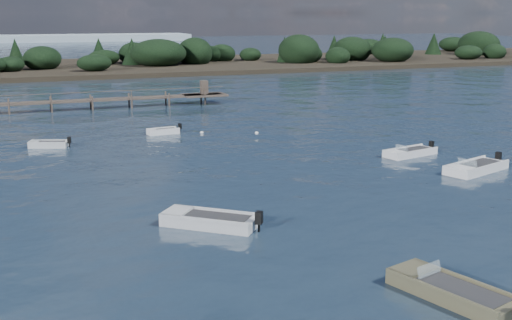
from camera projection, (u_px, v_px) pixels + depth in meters
name	position (u px, v px, depth m)	size (l,w,h in m)	color
ground	(149.00, 93.00, 84.80)	(400.00, 400.00, 0.00)	#152232
tender_far_white	(163.00, 132.00, 56.23)	(3.12, 1.37, 1.05)	silver
tender_far_grey	(49.00, 145.00, 50.67)	(3.29, 2.09, 1.05)	silver
dinghy_mid_white_a	(476.00, 169.00, 42.90)	(5.49, 3.42, 1.27)	silver
dinghy_near_olive	(451.00, 294.00, 23.84)	(3.12, 5.35, 1.28)	#6F6A4A
dinghy_mid_white_b	(410.00, 154.00, 47.72)	(4.66, 2.51, 1.14)	silver
dinghy_mid_grey	(209.00, 223.00, 31.92)	(4.76, 4.39, 1.29)	silver
buoy_a	(465.00, 296.00, 24.07)	(0.32, 0.32, 0.32)	white
buoy_c	(175.00, 219.00, 32.98)	(0.32, 0.32, 0.32)	white
buoy_e	(202.00, 133.00, 56.78)	(0.32, 0.32, 0.32)	white
buoy_extra_a	(257.00, 133.00, 56.65)	(0.32, 0.32, 0.32)	white
far_headland	(231.00, 56.00, 129.50)	(190.00, 40.00, 5.80)	black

